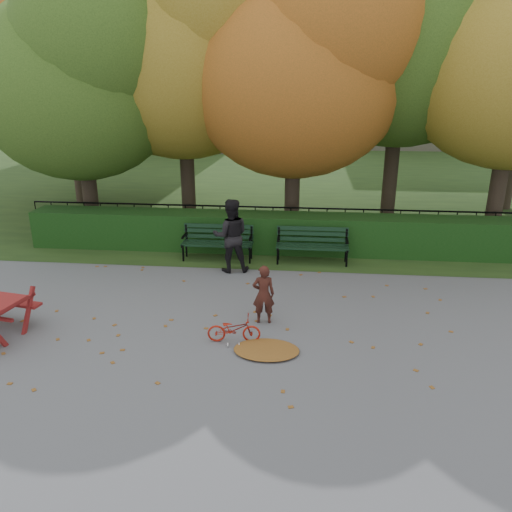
# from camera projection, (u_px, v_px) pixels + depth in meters

# --- Properties ---
(ground) EXTENTS (90.00, 90.00, 0.00)m
(ground) POSITION_uv_depth(u_px,v_px,m) (253.00, 328.00, 9.29)
(ground) COLOR slate
(ground) RESTS_ON ground
(grass_strip) EXTENTS (90.00, 90.00, 0.00)m
(grass_strip) POSITION_uv_depth(u_px,v_px,m) (286.00, 182.00, 22.42)
(grass_strip) COLOR #223817
(grass_strip) RESTS_ON ground
(building_left) EXTENTS (10.00, 7.00, 15.00)m
(building_left) POSITION_uv_depth(u_px,v_px,m) (156.00, 27.00, 31.99)
(building_left) COLOR tan
(building_left) RESTS_ON ground
(building_right) EXTENTS (9.00, 6.00, 12.00)m
(building_right) POSITION_uv_depth(u_px,v_px,m) (418.00, 53.00, 32.79)
(building_right) COLOR tan
(building_right) RESTS_ON ground
(hedge) EXTENTS (13.00, 0.90, 1.00)m
(hedge) POSITION_uv_depth(u_px,v_px,m) (271.00, 233.00, 13.34)
(hedge) COLOR black
(hedge) RESTS_ON ground
(iron_fence) EXTENTS (14.00, 0.04, 1.02)m
(iron_fence) POSITION_uv_depth(u_px,v_px,m) (273.00, 223.00, 14.08)
(iron_fence) COLOR black
(iron_fence) RESTS_ON ground
(tree_a) EXTENTS (5.88, 5.60, 7.48)m
(tree_a) POSITION_uv_depth(u_px,v_px,m) (84.00, 74.00, 13.49)
(tree_a) COLOR #30231C
(tree_a) RESTS_ON ground
(tree_b) EXTENTS (6.72, 6.40, 8.79)m
(tree_b) POSITION_uv_depth(u_px,v_px,m) (192.00, 41.00, 14.03)
(tree_b) COLOR #30231C
(tree_b) RESTS_ON ground
(tree_c) EXTENTS (6.30, 6.00, 8.00)m
(tree_c) POSITION_uv_depth(u_px,v_px,m) (308.00, 61.00, 13.19)
(tree_c) COLOR #30231C
(tree_c) RESTS_ON ground
(tree_d) EXTENTS (7.14, 6.80, 9.58)m
(tree_d) POSITION_uv_depth(u_px,v_px,m) (420.00, 17.00, 13.71)
(tree_d) COLOR #30231C
(tree_d) RESTS_ON ground
(tree_f) EXTENTS (6.93, 6.60, 9.19)m
(tree_f) POSITION_uv_depth(u_px,v_px,m) (70.00, 38.00, 16.71)
(tree_f) COLOR #30231C
(tree_f) RESTS_ON ground
(bench_left) EXTENTS (1.80, 0.57, 0.88)m
(bench_left) POSITION_uv_depth(u_px,v_px,m) (218.00, 240.00, 12.71)
(bench_left) COLOR black
(bench_left) RESTS_ON ground
(bench_right) EXTENTS (1.80, 0.57, 0.88)m
(bench_right) POSITION_uv_depth(u_px,v_px,m) (312.00, 242.00, 12.49)
(bench_right) COLOR black
(bench_right) RESTS_ON ground
(leaf_pile) EXTENTS (1.33, 1.13, 0.08)m
(leaf_pile) POSITION_uv_depth(u_px,v_px,m) (266.00, 350.00, 8.47)
(leaf_pile) COLOR brown
(leaf_pile) RESTS_ON ground
(leaf_scatter) EXTENTS (9.00, 5.70, 0.01)m
(leaf_scatter) POSITION_uv_depth(u_px,v_px,m) (255.00, 320.00, 9.57)
(leaf_scatter) COLOR brown
(leaf_scatter) RESTS_ON ground
(child) EXTENTS (0.45, 0.33, 1.15)m
(child) POSITION_uv_depth(u_px,v_px,m) (264.00, 294.00, 9.34)
(child) COLOR #3D1A13
(child) RESTS_ON ground
(adult) EXTENTS (0.97, 0.82, 1.77)m
(adult) POSITION_uv_depth(u_px,v_px,m) (231.00, 236.00, 11.79)
(adult) COLOR black
(adult) RESTS_ON ground
(bicycle) EXTENTS (0.96, 0.40, 0.49)m
(bicycle) POSITION_uv_depth(u_px,v_px,m) (234.00, 329.00, 8.74)
(bicycle) COLOR #A71D0F
(bicycle) RESTS_ON ground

